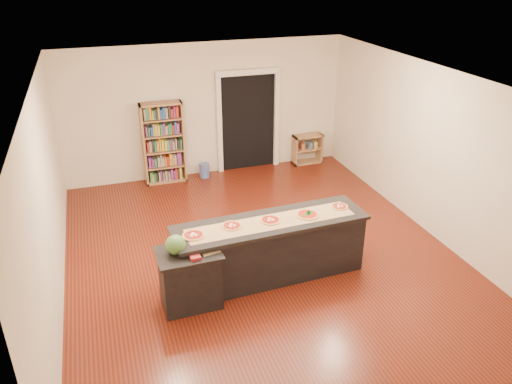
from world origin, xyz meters
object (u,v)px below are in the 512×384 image
object	(u,v)px
side_counter	(190,278)
bookshelf	(164,143)
low_shelf	(307,149)
watermelon	(176,245)
kitchen_island	(270,249)
waste_bin	(204,170)

from	to	relation	value
side_counter	bookshelf	bearing A→B (deg)	84.51
side_counter	low_shelf	xyz separation A→B (m)	(3.58, 4.23, -0.09)
low_shelf	watermelon	size ratio (longest dim) A/B	2.51
kitchen_island	waste_bin	distance (m)	3.91
kitchen_island	side_counter	distance (m)	1.28
side_counter	watermelon	distance (m)	0.57
watermelon	side_counter	bearing A→B (deg)	-6.31
kitchen_island	bookshelf	world-z (taller)	bookshelf
side_counter	bookshelf	size ratio (longest dim) A/B	0.49
kitchen_island	waste_bin	bearing A→B (deg)	89.19
low_shelf	watermelon	bearing A→B (deg)	-131.54
kitchen_island	watermelon	world-z (taller)	watermelon
side_counter	waste_bin	xyz separation A→B (m)	(1.15, 4.17, -0.26)
bookshelf	waste_bin	xyz separation A→B (m)	(0.82, -0.05, -0.70)
low_shelf	kitchen_island	bearing A→B (deg)	-120.49
watermelon	bookshelf	bearing A→B (deg)	83.38
bookshelf	watermelon	distance (m)	4.24
low_shelf	waste_bin	distance (m)	2.44
waste_bin	watermelon	world-z (taller)	watermelon
low_shelf	side_counter	bearing A→B (deg)	-130.21
side_counter	waste_bin	world-z (taller)	side_counter
side_counter	watermelon	xyz separation A→B (m)	(-0.16, 0.02, 0.55)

